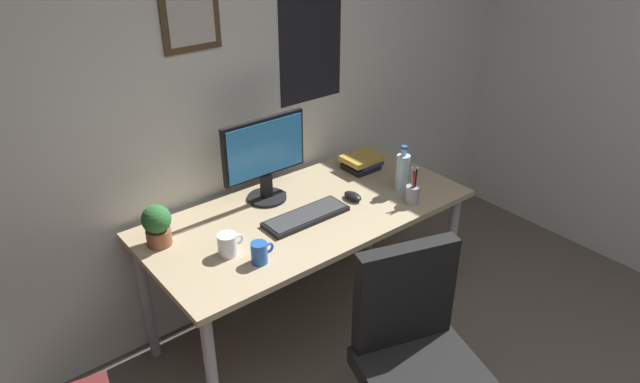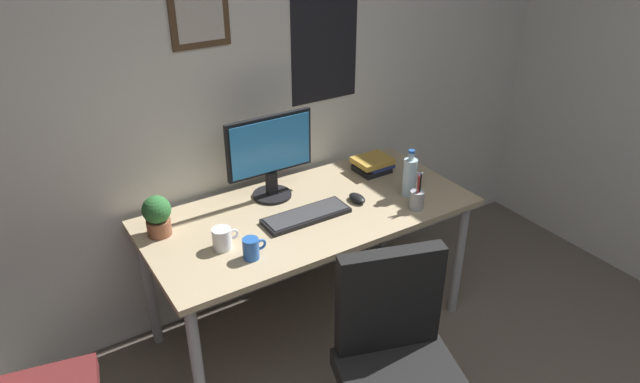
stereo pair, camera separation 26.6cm
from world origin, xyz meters
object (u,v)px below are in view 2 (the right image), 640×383
at_px(potted_plant, 157,214).
at_px(office_chair, 397,359).
at_px(water_bottle, 410,177).
at_px(coffee_mug_far, 252,248).
at_px(pen_cup, 417,199).
at_px(book_stack_left, 373,164).
at_px(computer_mouse, 357,198).
at_px(coffee_mug_near, 222,238).
at_px(monitor, 270,153).
at_px(keyboard, 306,215).

bearing_deg(potted_plant, office_chair, -61.36).
xyz_separation_m(water_bottle, coffee_mug_far, (-0.93, -0.08, -0.06)).
height_order(pen_cup, book_stack_left, pen_cup).
xyz_separation_m(computer_mouse, pen_cup, (0.21, -0.22, 0.04)).
relative_size(office_chair, pen_cup, 4.75).
bearing_deg(coffee_mug_near, pen_cup, -11.29).
bearing_deg(coffee_mug_far, office_chair, -65.51).
xyz_separation_m(coffee_mug_near, coffee_mug_far, (0.07, -0.14, -0.00)).
relative_size(monitor, coffee_mug_near, 3.74).
xyz_separation_m(keyboard, book_stack_left, (0.57, 0.23, 0.03)).
bearing_deg(book_stack_left, coffee_mug_near, -165.81).
relative_size(monitor, potted_plant, 2.36).
height_order(monitor, book_stack_left, monitor).
distance_m(office_chair, pen_cup, 0.87).
relative_size(coffee_mug_far, pen_cup, 0.54).
height_order(coffee_mug_near, potted_plant, potted_plant).
bearing_deg(monitor, water_bottle, -31.46).
bearing_deg(book_stack_left, keyboard, -157.96).
distance_m(computer_mouse, coffee_mug_far, 0.69).
bearing_deg(water_bottle, coffee_mug_far, -175.34).
distance_m(water_bottle, book_stack_left, 0.32).
height_order(water_bottle, coffee_mug_far, water_bottle).
relative_size(coffee_mug_near, pen_cup, 0.62).
xyz_separation_m(computer_mouse, book_stack_left, (0.27, 0.23, 0.02)).
relative_size(keyboard, pen_cup, 2.15).
xyz_separation_m(office_chair, book_stack_left, (0.65, 1.04, 0.25)).
distance_m(water_bottle, coffee_mug_near, 1.01).
bearing_deg(potted_plant, water_bottle, -14.78).
bearing_deg(book_stack_left, potted_plant, 179.91).
relative_size(keyboard, computer_mouse, 3.91).
xyz_separation_m(potted_plant, pen_cup, (1.15, -0.45, -0.05)).
distance_m(keyboard, book_stack_left, 0.62).
relative_size(office_chair, keyboard, 2.21).
distance_m(monitor, coffee_mug_far, 0.59).
bearing_deg(keyboard, potted_plant, 160.02).
xyz_separation_m(coffee_mug_far, book_stack_left, (0.94, 0.39, -0.01)).
distance_m(office_chair, monitor, 1.18).
distance_m(computer_mouse, potted_plant, 0.97).
distance_m(keyboard, potted_plant, 0.69).
bearing_deg(book_stack_left, coffee_mug_far, -157.38).
relative_size(computer_mouse, coffee_mug_near, 0.89).
bearing_deg(keyboard, water_bottle, -8.54).
height_order(office_chair, keyboard, office_chair).
distance_m(keyboard, water_bottle, 0.58).
distance_m(office_chair, potted_plant, 1.22).
bearing_deg(keyboard, office_chair, -95.35).
relative_size(computer_mouse, potted_plant, 0.56).
height_order(office_chair, pen_cup, office_chair).
distance_m(computer_mouse, book_stack_left, 0.36).
distance_m(water_bottle, pen_cup, 0.15).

